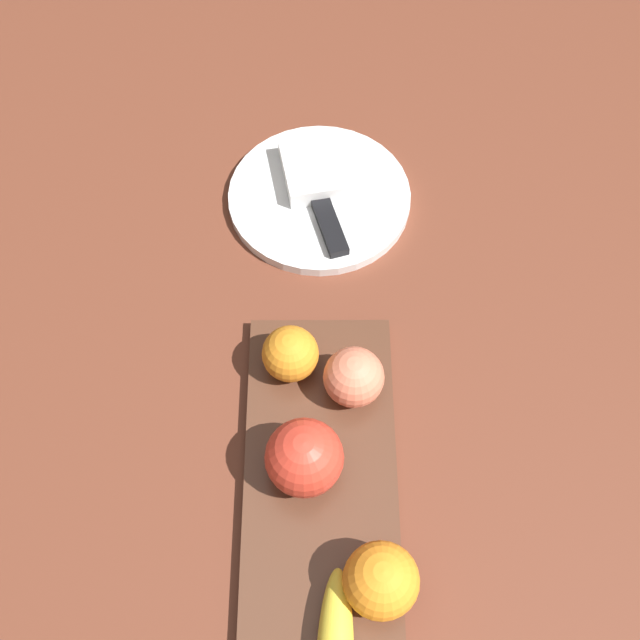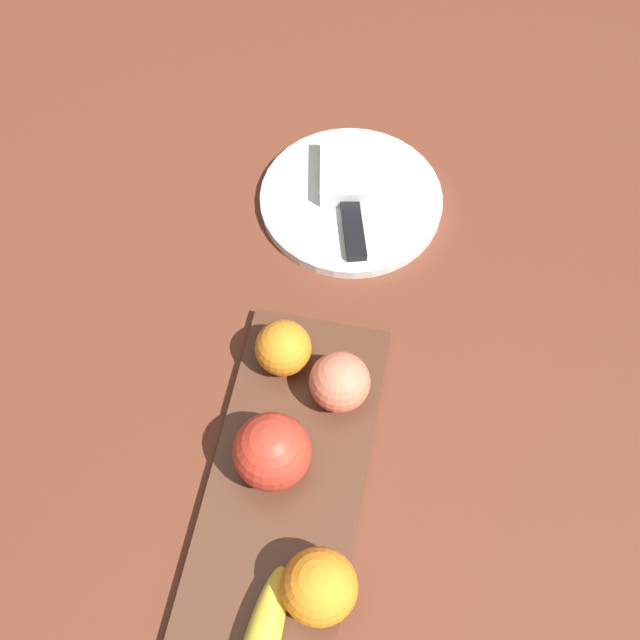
{
  "view_description": "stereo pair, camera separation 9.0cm",
  "coord_description": "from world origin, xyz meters",
  "px_view_note": "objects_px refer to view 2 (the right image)",
  "views": [
    {
      "loc": [
        -0.21,
        0.01,
        0.83
      ],
      "look_at": [
        0.24,
        0.01,
        0.05
      ],
      "focal_mm": 45.53,
      "sensor_mm": 36.0,
      "label": 1
    },
    {
      "loc": [
        -0.2,
        -0.08,
        0.83
      ],
      "look_at": [
        0.24,
        0.01,
        0.05
      ],
      "focal_mm": 45.53,
      "sensor_mm": 36.0,
      "label": 2
    }
  ],
  "objects_px": {
    "orange_near_apple": "(319,587)",
    "peach": "(340,382)",
    "fruit_tray": "(281,506)",
    "dinner_plate": "(351,200)",
    "knife": "(351,219)",
    "folded_napkin": "(356,172)",
    "apple": "(272,451)",
    "orange_near_banana": "(283,348)"
  },
  "relations": [
    {
      "from": "folded_napkin",
      "to": "knife",
      "type": "bearing_deg",
      "value": -174.79
    },
    {
      "from": "fruit_tray",
      "to": "knife",
      "type": "height_order",
      "value": "knife"
    },
    {
      "from": "orange_near_apple",
      "to": "folded_napkin",
      "type": "xyz_separation_m",
      "value": [
        0.52,
        0.06,
        -0.03
      ]
    },
    {
      "from": "folded_napkin",
      "to": "knife",
      "type": "relative_size",
      "value": 0.52
    },
    {
      "from": "apple",
      "to": "peach",
      "type": "bearing_deg",
      "value": -29.34
    },
    {
      "from": "orange_near_banana",
      "to": "knife",
      "type": "relative_size",
      "value": 0.35
    },
    {
      "from": "fruit_tray",
      "to": "knife",
      "type": "relative_size",
      "value": 2.48
    },
    {
      "from": "orange_near_apple",
      "to": "orange_near_banana",
      "type": "height_order",
      "value": "orange_near_apple"
    },
    {
      "from": "fruit_tray",
      "to": "apple",
      "type": "height_order",
      "value": "apple"
    },
    {
      "from": "peach",
      "to": "orange_near_apple",
      "type": "bearing_deg",
      "value": -174.6
    },
    {
      "from": "apple",
      "to": "dinner_plate",
      "type": "xyz_separation_m",
      "value": [
        0.37,
        -0.02,
        -0.05
      ]
    },
    {
      "from": "folded_napkin",
      "to": "orange_near_apple",
      "type": "bearing_deg",
      "value": -173.85
    },
    {
      "from": "fruit_tray",
      "to": "folded_napkin",
      "type": "bearing_deg",
      "value": -0.0
    },
    {
      "from": "orange_near_apple",
      "to": "orange_near_banana",
      "type": "relative_size",
      "value": 1.17
    },
    {
      "from": "peach",
      "to": "orange_near_banana",
      "type": "bearing_deg",
      "value": 66.82
    },
    {
      "from": "dinner_plate",
      "to": "knife",
      "type": "xyz_separation_m",
      "value": [
        -0.04,
        -0.01,
        0.01
      ]
    },
    {
      "from": "fruit_tray",
      "to": "orange_near_apple",
      "type": "relative_size",
      "value": 6.07
    },
    {
      "from": "peach",
      "to": "knife",
      "type": "height_order",
      "value": "peach"
    },
    {
      "from": "folded_napkin",
      "to": "fruit_tray",
      "type": "bearing_deg",
      "value": 180.0
    },
    {
      "from": "apple",
      "to": "knife",
      "type": "height_order",
      "value": "apple"
    },
    {
      "from": "apple",
      "to": "orange_near_apple",
      "type": "xyz_separation_m",
      "value": [
        -0.12,
        -0.07,
        -0.0
      ]
    },
    {
      "from": "orange_near_apple",
      "to": "knife",
      "type": "bearing_deg",
      "value": 6.3
    },
    {
      "from": "fruit_tray",
      "to": "peach",
      "type": "bearing_deg",
      "value": -15.18
    },
    {
      "from": "peach",
      "to": "folded_napkin",
      "type": "relative_size",
      "value": 0.71
    },
    {
      "from": "orange_near_apple",
      "to": "peach",
      "type": "distance_m",
      "value": 0.21
    },
    {
      "from": "fruit_tray",
      "to": "peach",
      "type": "distance_m",
      "value": 0.14
    },
    {
      "from": "fruit_tray",
      "to": "peach",
      "type": "relative_size",
      "value": 6.71
    },
    {
      "from": "apple",
      "to": "folded_napkin",
      "type": "height_order",
      "value": "apple"
    },
    {
      "from": "dinner_plate",
      "to": "orange_near_apple",
      "type": "bearing_deg",
      "value": -173.48
    },
    {
      "from": "fruit_tray",
      "to": "knife",
      "type": "bearing_deg",
      "value": -0.97
    },
    {
      "from": "orange_near_apple",
      "to": "fruit_tray",
      "type": "bearing_deg",
      "value": 34.77
    },
    {
      "from": "fruit_tray",
      "to": "orange_near_banana",
      "type": "height_order",
      "value": "orange_near_banana"
    },
    {
      "from": "orange_near_banana",
      "to": "folded_napkin",
      "type": "xyz_separation_m",
      "value": [
        0.28,
        -0.03,
        -0.02
      ]
    },
    {
      "from": "orange_near_apple",
      "to": "dinner_plate",
      "type": "relative_size",
      "value": 0.31
    },
    {
      "from": "apple",
      "to": "knife",
      "type": "relative_size",
      "value": 0.45
    },
    {
      "from": "apple",
      "to": "fruit_tray",
      "type": "bearing_deg",
      "value": -157.32
    },
    {
      "from": "dinner_plate",
      "to": "knife",
      "type": "distance_m",
      "value": 0.04
    },
    {
      "from": "orange_near_apple",
      "to": "folded_napkin",
      "type": "relative_size",
      "value": 0.78
    },
    {
      "from": "folded_napkin",
      "to": "dinner_plate",
      "type": "bearing_deg",
      "value": -180.0
    },
    {
      "from": "orange_near_apple",
      "to": "orange_near_banana",
      "type": "xyz_separation_m",
      "value": [
        0.24,
        0.09,
        -0.01
      ]
    },
    {
      "from": "orange_near_banana",
      "to": "dinner_plate",
      "type": "xyz_separation_m",
      "value": [
        0.25,
        -0.03,
        -0.04
      ]
    },
    {
      "from": "apple",
      "to": "folded_napkin",
      "type": "bearing_deg",
      "value": -2.35
    }
  ]
}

